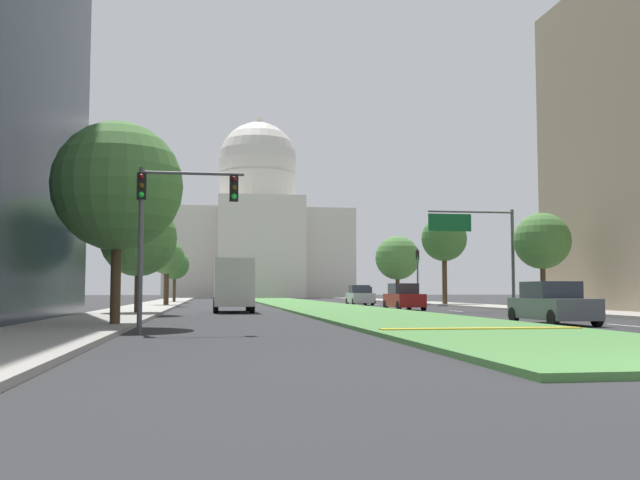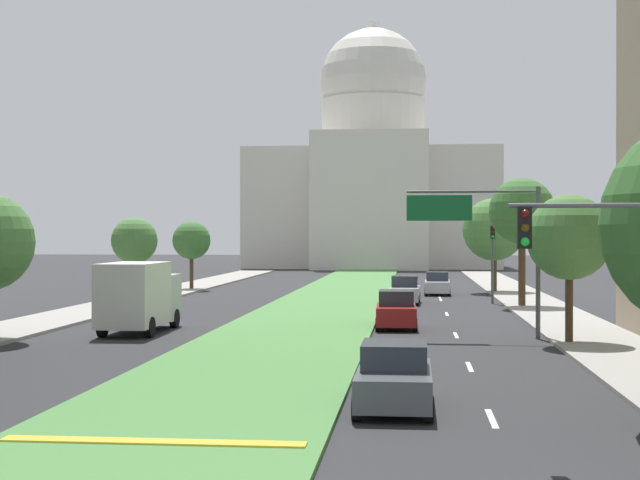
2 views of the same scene
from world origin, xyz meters
name	(u,v)px [view 1 (image 1 of 2)]	position (x,y,z in m)	size (l,w,h in m)	color
ground_plane	(296,304)	(0.00, 60.57, 0.00)	(266.51, 266.51, 0.00)	#2B2B2D
grass_median	(304,304)	(0.00, 54.51, 0.07)	(7.15, 109.03, 0.14)	#4C8442
median_curb_nose	(482,328)	(0.00, 11.32, 0.16)	(6.44, 0.50, 0.04)	gold
lane_dashes_right	(432,309)	(7.29, 39.37, 0.00)	(0.16, 47.07, 0.01)	silver
sidewalk_left	(152,306)	(-13.00, 48.46, 0.07)	(4.00, 109.03, 0.15)	#9E9991
sidewalk_right	(464,305)	(13.00, 48.46, 0.07)	(4.00, 109.03, 0.15)	#9E9991
capitol_building	(258,229)	(0.00, 120.39, 12.50)	(33.47, 22.10, 33.30)	silver
traffic_light_near_left	(169,212)	(-9.66, 12.91, 3.80)	(3.34, 0.35, 5.20)	#515456
traffic_light_far_right	(418,269)	(10.50, 53.64, 3.31)	(0.28, 0.35, 5.20)	#515456
overhead_guide_sign	(481,238)	(8.57, 33.06, 4.65)	(5.68, 0.20, 6.50)	#515456
street_tree_left_near	(118,186)	(-11.69, 16.38, 5.08)	(4.66, 4.66, 7.42)	#4C3823
street_tree_left_mid	(138,238)	(-12.25, 29.60, 4.14)	(4.14, 4.14, 6.22)	#4C3823
street_tree_right_mid	(542,241)	(11.65, 30.91, 4.33)	(3.45, 3.45, 6.07)	#4C3823
street_tree_left_far	(167,258)	(-11.98, 49.89, 4.02)	(2.89, 2.89, 5.52)	#4C3823
street_tree_right_far	(444,239)	(11.99, 50.38, 5.84)	(4.00, 4.00, 7.89)	#4C3823
street_tree_left_distant	(175,265)	(-12.15, 65.96, 3.96)	(3.02, 3.02, 5.50)	#4C3823
street_tree_right_distant	(397,258)	(11.53, 64.68, 4.81)	(4.75, 4.75, 7.21)	#4C3823
sedan_lead_stopped	(552,304)	(4.91, 16.42, 0.79)	(1.96, 4.34, 1.68)	#4C5156
sedan_midblock	(404,298)	(4.61, 37.08, 0.84)	(1.99, 4.19, 1.80)	maroon
sedan_distant	(359,296)	(4.88, 53.02, 0.84)	(2.02, 4.33, 1.79)	#BCBCC1
sedan_far_horizon	(363,295)	(7.19, 62.32, 0.79)	(1.95, 4.38, 1.68)	#BCBCC1
box_truck_delivery	(233,285)	(-6.99, 33.98, 1.68)	(2.40, 6.40, 3.20)	#BCBCC1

